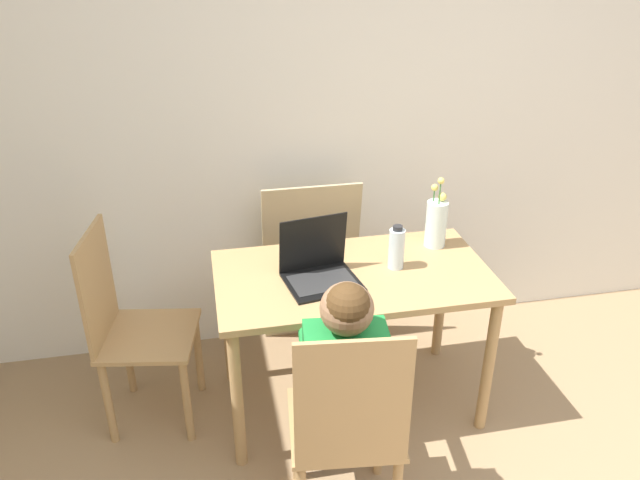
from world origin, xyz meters
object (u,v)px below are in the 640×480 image
laptop (318,266)px  flower_vase (436,222)px  person_seated (343,368)px  water_bottle (396,248)px  chair_occupied (347,429)px  chair_spare (132,328)px

laptop → flower_vase: 0.63m
person_seated → water_bottle: bearing=-116.7°
chair_occupied → water_bottle: (0.38, 0.69, 0.32)m
chair_spare → water_bottle: bearing=-84.8°
laptop → flower_vase: bearing=8.4°
laptop → water_bottle: bearing=-5.3°
water_bottle → chair_spare: bearing=175.4°
chair_spare → water_bottle: size_ratio=4.74×
person_seated → chair_spare: bearing=-33.0°
person_seated → flower_vase: bearing=-123.5°
water_bottle → person_seated: bearing=-123.2°
flower_vase → water_bottle: size_ratio=1.73×
chair_occupied → person_seated: size_ratio=0.92×
person_seated → laptop: 0.55m
chair_spare → person_seated: bearing=-119.7°
chair_occupied → flower_vase: size_ratio=2.74×
flower_vase → chair_occupied: bearing=-126.2°
flower_vase → chair_spare: bearing=-177.1°
chair_occupied → water_bottle: 0.85m
chair_spare → laptop: size_ratio=2.82×
chair_spare → laptop: laptop is taller
chair_occupied → person_seated: person_seated is taller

